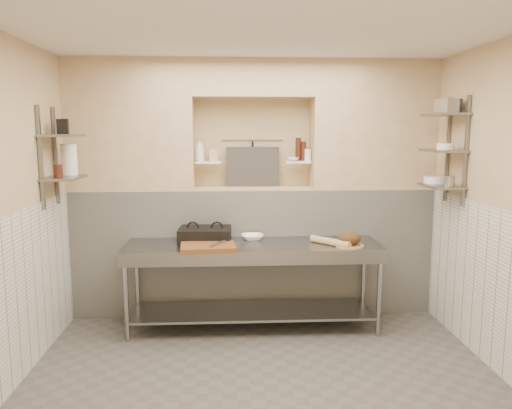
{
  "coord_description": "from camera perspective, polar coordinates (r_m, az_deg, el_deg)",
  "views": [
    {
      "loc": [
        -0.27,
        -3.78,
        2.05
      ],
      "look_at": [
        -0.02,
        0.9,
        1.35
      ],
      "focal_mm": 35.0,
      "sensor_mm": 36.0,
      "label": 1
    }
  ],
  "objects": [
    {
      "name": "wall_shelf_right_upper",
      "position": [
        5.27,
        20.79,
        9.58
      ],
      "size": [
        0.3,
        0.5,
        0.03
      ],
      "primitive_type": "cube",
      "color": "slate",
      "rests_on": "wall_right"
    },
    {
      "name": "jar_alcove",
      "position": [
        5.57,
        -4.87,
        5.68
      ],
      "size": [
        0.09,
        0.09,
        0.13
      ],
      "primitive_type": "cube",
      "color": "tan",
      "rests_on": "alcove_shelf_left"
    },
    {
      "name": "box_left_upper",
      "position": [
        5.12,
        -21.21,
        8.31
      ],
      "size": [
        0.12,
        0.12,
        0.14
      ],
      "primitive_type": "cube",
      "rotation": [
        0.0,
        0.0,
        0.2
      ],
      "color": "black",
      "rests_on": "wall_shelf_left_upper"
    },
    {
      "name": "rolling_pin",
      "position": [
        5.1,
        8.48,
        -4.22
      ],
      "size": [
        0.37,
        0.39,
        0.07
      ],
      "primitive_type": "cylinder",
      "rotation": [
        1.57,
        0.0,
        0.74
      ],
      "color": "tan",
      "rests_on": "prep_table"
    },
    {
      "name": "wall_front",
      "position": [
        1.91,
        5.25,
        -11.34
      ],
      "size": [
        4.0,
        0.1,
        2.8
      ],
      "primitive_type": "cube",
      "color": "tan",
      "rests_on": "ground"
    },
    {
      "name": "bowl_right_mid",
      "position": [
        5.22,
        20.86,
        6.23
      ],
      "size": [
        0.17,
        0.17,
        0.06
      ],
      "primitive_type": "cylinder",
      "color": "white",
      "rests_on": "wall_shelf_right_mid"
    },
    {
      "name": "basket_right",
      "position": [
        5.22,
        21.08,
        10.45
      ],
      "size": [
        0.21,
        0.24,
        0.13
      ],
      "primitive_type": "cube",
      "rotation": [
        0.0,
        0.0,
        0.23
      ],
      "color": "gray",
      "rests_on": "wall_shelf_right_upper"
    },
    {
      "name": "bowl_alcove",
      "position": [
        5.54,
        4.21,
        5.19
      ],
      "size": [
        0.15,
        0.15,
        0.04
      ],
      "primitive_type": "imported",
      "rotation": [
        0.0,
        0.0,
        -0.12
      ],
      "color": "white",
      "rests_on": "alcove_shelf_right"
    },
    {
      "name": "backwall_header",
      "position": [
        5.56,
        -0.33,
        14.16
      ],
      "size": [
        1.3,
        0.4,
        0.4
      ],
      "primitive_type": "cube",
      "color": "tan",
      "rests_on": "backwall_lower"
    },
    {
      "name": "shelf_rail_left_b",
      "position": [
        4.94,
        -23.4,
        4.9
      ],
      "size": [
        0.03,
        0.03,
        0.95
      ],
      "primitive_type": "cube",
      "color": "slate",
      "rests_on": "wall_left"
    },
    {
      "name": "prep_table",
      "position": [
        5.16,
        -0.34,
        -7.33
      ],
      "size": [
        2.6,
        0.7,
        0.9
      ],
      "color": "gray",
      "rests_on": "floor"
    },
    {
      "name": "bread_loaf",
      "position": [
        5.07,
        10.64,
        -3.8
      ],
      "size": [
        0.22,
        0.22,
        0.13
      ],
      "primitive_type": "ellipsoid",
      "color": "#4C2D19",
      "rests_on": "bread_board"
    },
    {
      "name": "wall_shelf_right_lower",
      "position": [
        5.3,
        20.39,
        2.0
      ],
      "size": [
        0.3,
        0.5,
        0.02
      ],
      "primitive_type": "cube",
      "color": "slate",
      "rests_on": "wall_right"
    },
    {
      "name": "bread_board",
      "position": [
        5.09,
        10.62,
        -4.62
      ],
      "size": [
        0.28,
        0.28,
        0.02
      ],
      "primitive_type": "cylinder",
      "color": "tan",
      "rests_on": "prep_table"
    },
    {
      "name": "tongs",
      "position": [
        4.88,
        -4.38,
        -4.45
      ],
      "size": [
        0.15,
        0.27,
        0.03
      ],
      "primitive_type": "cylinder",
      "rotation": [
        1.57,
        0.0,
        -0.47
      ],
      "color": "gray",
      "rests_on": "cutting_board"
    },
    {
      "name": "wall_shelf_left_upper",
      "position": [
        5.08,
        -21.31,
        7.36
      ],
      "size": [
        0.3,
        0.5,
        0.03
      ],
      "primitive_type": "cube",
      "color": "slate",
      "rests_on": "wall_left"
    },
    {
      "name": "backwall_pillar_right",
      "position": [
        5.75,
        13.14,
        8.77
      ],
      "size": [
        1.35,
        0.4,
        1.4
      ],
      "primitive_type": "cube",
      "color": "tan",
      "rests_on": "backwall_lower"
    },
    {
      "name": "knife_blade",
      "position": [
        4.95,
        -1.26,
        -4.37
      ],
      "size": [
        0.25,
        0.16,
        0.01
      ],
      "primitive_type": "cube",
      "rotation": [
        0.0,
        0.0,
        0.51
      ],
      "color": "gray",
      "rests_on": "cutting_board"
    },
    {
      "name": "utensil_rail",
      "position": [
        5.71,
        -0.4,
        7.49
      ],
      "size": [
        0.7,
        0.02,
        0.02
      ],
      "primitive_type": "cylinder",
      "rotation": [
        0.0,
        1.57,
        0.0
      ],
      "color": "gray",
      "rests_on": "wall_back"
    },
    {
      "name": "wall_shelf_right_mid",
      "position": [
        5.27,
        20.59,
        5.78
      ],
      "size": [
        0.3,
        0.5,
        0.02
      ],
      "primitive_type": "cube",
      "color": "slate",
      "rests_on": "wall_right"
    },
    {
      "name": "alcove_shelf_left",
      "position": [
        5.54,
        -5.51,
        4.83
      ],
      "size": [
        0.28,
        0.16,
        0.02
      ],
      "primitive_type": "cube",
      "color": "white",
      "rests_on": "backwall_lower"
    },
    {
      "name": "bowl_right",
      "position": [
        5.43,
        19.78,
        2.66
      ],
      "size": [
        0.22,
        0.22,
        0.07
      ],
      "primitive_type": "cylinder",
      "color": "white",
      "rests_on": "wall_shelf_right_lower"
    },
    {
      "name": "backwall_lower",
      "position": [
        5.7,
        -0.31,
        -5.22
      ],
      "size": [
        4.0,
        0.4,
        1.4
      ],
      "primitive_type": "cube",
      "color": "silver",
      "rests_on": "floor"
    },
    {
      "name": "jug_left",
      "position": [
        5.25,
        -20.57,
        4.85
      ],
      "size": [
        0.15,
        0.15,
        0.3
      ],
      "primitive_type": "cylinder",
      "color": "white",
      "rests_on": "wall_shelf_left_lower"
    },
    {
      "name": "condiment_b",
      "position": [
        5.6,
        4.85,
        6.31
      ],
      "size": [
        0.06,
        0.06,
        0.25
      ],
      "primitive_type": "cylinder",
      "color": "#37180F",
      "rests_on": "alcove_shelf_right"
    },
    {
      "name": "panini_press",
      "position": [
        5.22,
        -5.85,
        -3.45
      ],
      "size": [
        0.55,
        0.41,
        0.14
      ],
      "rotation": [
        0.0,
        0.0,
        -0.05
      ],
      "color": "black",
      "rests_on": "prep_table"
    },
    {
      "name": "mixing_bowl",
      "position": [
        5.29,
        -0.41,
        -3.75
      ],
      "size": [
        0.25,
        0.25,
        0.06
      ],
      "primitive_type": "imported",
      "rotation": [
        0.0,
        0.0,
        0.06
      ],
      "color": "white",
      "rests_on": "prep_table"
    },
    {
      "name": "floor",
      "position": [
        4.33,
        0.9,
        -20.51
      ],
      "size": [
        4.0,
        3.9,
        0.1
      ],
      "primitive_type": "cube",
      "color": "#4A4642",
      "rests_on": "ground"
    },
    {
      "name": "alcove_shelf_right",
      "position": [
        5.59,
        4.82,
        4.87
      ],
      "size": [
        0.28,
        0.16,
        0.02
      ],
      "primitive_type": "cube",
      "color": "white",
      "rests_on": "backwall_lower"
    },
    {
      "name": "canister_right",
      "position": [
        5.13,
        21.19,
        2.5
      ],
      "size": [
        0.1,
        0.1,
        0.1
      ],
      "primitive_type": "cylinder",
      "color": "gray",
      "rests_on": "wall_shelf_right_lower"
    },
    {
      "name": "wall_shelf_left_lower",
      "position": [
        5.1,
        -21.07,
        2.87
      ],
      "size": [
        0.3,
        0.5,
        0.02
      ],
      "primitive_type": "cube",
      "color": "slate",
      "rests_on": "wall_left"
    },
    {
      "name": "wainscot_left",
      "position": [
        4.37,
        -26.62,
        -10.44
      ],
      "size": [
        0.02,
        3.9,
        1.4
      ],
      "primitive_type": "cube",
      "color": "silver",
      "rests_on": "floor"
    },
    {
      "name": "shelf_rail_right_b",
      "position": [
        5.15,
        22.86,
        5.61
      ],
      "size": [
        0.03,
        0.03,
        1.05
      ],
      "primitive_type": "cube",
      "color": "slate",
      "rests_on": "wall_right"
    },
    {
      "name": "wainscot_right",
      "position": [
        4.6,
        26.86,
        -9.49
      ],
      "size": [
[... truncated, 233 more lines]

